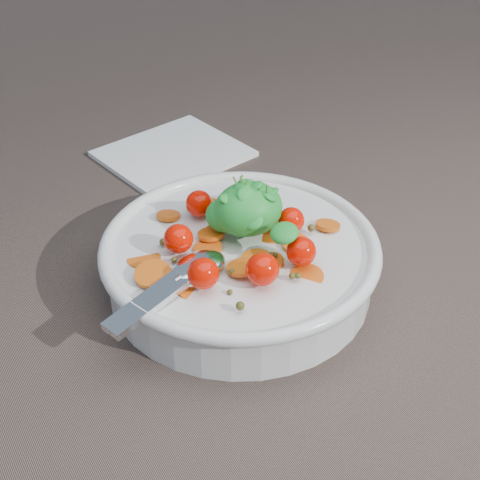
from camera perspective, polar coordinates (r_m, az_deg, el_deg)
ground at (r=0.59m, az=1.41°, el=-3.75°), size 6.00×6.00×0.00m
bowl at (r=0.58m, az=-0.02°, el=-1.71°), size 0.26×0.24×0.10m
napkin at (r=0.79m, az=-5.71°, el=7.33°), size 0.17×0.16×0.01m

